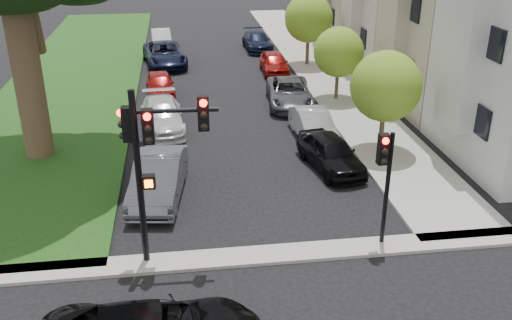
{
  "coord_description": "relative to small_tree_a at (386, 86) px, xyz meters",
  "views": [
    {
      "loc": [
        -2.46,
        -12.92,
        10.17
      ],
      "look_at": [
        0.0,
        5.0,
        2.0
      ],
      "focal_mm": 40.0,
      "sensor_mm": 36.0,
      "label": 1
    }
  ],
  "objects": [
    {
      "name": "car_parked_6",
      "position": [
        -9.64,
        4.18,
        -2.33
      ],
      "size": [
        2.35,
        5.05,
        1.43
      ],
      "primitive_type": "imported",
      "rotation": [
        0.0,
        0.0,
        0.07
      ],
      "color": "silver",
      "rests_on": "ground"
    },
    {
      "name": "car_parked_0",
      "position": [
        -2.64,
        -1.37,
        -2.33
      ],
      "size": [
        2.45,
        4.45,
        1.44
      ],
      "primitive_type": "imported",
      "rotation": [
        0.0,
        0.0,
        0.19
      ],
      "color": "black",
      "rests_on": "ground"
    },
    {
      "name": "car_parked_5",
      "position": [
        -9.68,
        -2.99,
        -2.24
      ],
      "size": [
        2.32,
        5.06,
        1.61
      ],
      "primitive_type": "imported",
      "rotation": [
        0.0,
        0.0,
        -0.13
      ],
      "color": "#3F4247",
      "rests_on": "ground"
    },
    {
      "name": "car_parked_2",
      "position": [
        -2.77,
        7.0,
        -2.35
      ],
      "size": [
        2.78,
        5.23,
        1.4
      ],
      "primitive_type": "imported",
      "rotation": [
        0.0,
        0.0,
        -0.09
      ],
      "color": "#3F4247",
      "rests_on": "ground"
    },
    {
      "name": "small_tree_c",
      "position": [
        0.0,
        15.01,
        0.16
      ],
      "size": [
        3.21,
        3.21,
        4.82
      ],
      "color": "#4A3D26",
      "rests_on": "ground"
    },
    {
      "name": "car_parked_3",
      "position": [
        -2.54,
        13.42,
        -2.36
      ],
      "size": [
        1.73,
        4.09,
        1.38
      ],
      "primitive_type": "imported",
      "rotation": [
        0.0,
        0.0,
        -0.02
      ],
      "color": "maroon",
      "rests_on": "ground"
    },
    {
      "name": "car_parked_1",
      "position": [
        -2.61,
        1.91,
        -2.35
      ],
      "size": [
        1.66,
        4.26,
        1.38
      ],
      "primitive_type": "imported",
      "rotation": [
        0.0,
        0.0,
        0.05
      ],
      "color": "#999BA0",
      "rests_on": "ground"
    },
    {
      "name": "sidewalk_right",
      "position": [
        0.55,
        14.51,
        -2.99
      ],
      "size": [
        3.5,
        44.0,
        0.12
      ],
      "primitive_type": "cube",
      "color": "#AAA8A2",
      "rests_on": "ground"
    },
    {
      "name": "sidewalk_cross",
      "position": [
        -6.2,
        -7.49,
        -2.99
      ],
      "size": [
        60.0,
        1.0,
        0.12
      ],
      "primitive_type": "cube",
      "color": "#AAA8A2",
      "rests_on": "ground"
    },
    {
      "name": "small_tree_b",
      "position": [
        0.0,
        7.45,
        -0.3
      ],
      "size": [
        2.75,
        2.75,
        4.13
      ],
      "color": "#4A3D26",
      "rests_on": "ground"
    },
    {
      "name": "traffic_signal_main",
      "position": [
        -9.56,
        -7.26,
        0.79
      ],
      "size": [
        2.71,
        0.7,
        5.56
      ],
      "color": "black",
      "rests_on": "ground"
    },
    {
      "name": "ground",
      "position": [
        -6.2,
        -9.49,
        -3.05
      ],
      "size": [
        140.0,
        140.0,
        0.0
      ],
      "primitive_type": "plane",
      "color": "black",
      "rests_on": "ground"
    },
    {
      "name": "small_tree_a",
      "position": [
        0.0,
        0.0,
        0.0
      ],
      "size": [
        3.05,
        3.05,
        4.58
      ],
      "color": "#4A3D26",
      "rests_on": "ground"
    },
    {
      "name": "traffic_signal_secondary",
      "position": [
        -2.59,
        -7.3,
        -0.32
      ],
      "size": [
        0.49,
        0.4,
        3.91
      ],
      "color": "black",
      "rests_on": "ground"
    },
    {
      "name": "car_parked_7",
      "position": [
        -9.84,
        9.72,
        -2.39
      ],
      "size": [
        1.85,
        3.98,
        1.32
      ],
      "primitive_type": "imported",
      "rotation": [
        0.0,
        0.0,
        0.08
      ],
      "color": "maroon",
      "rests_on": "ground"
    },
    {
      "name": "car_parked_4",
      "position": [
        -2.72,
        20.09,
        -2.38
      ],
      "size": [
        2.0,
        4.65,
        1.33
      ],
      "primitive_type": "imported",
      "rotation": [
        0.0,
        0.0,
        0.03
      ],
      "color": "black",
      "rests_on": "ground"
    },
    {
      "name": "car_parked_9",
      "position": [
        -9.92,
        21.92,
        -2.38
      ],
      "size": [
        1.68,
        4.14,
        1.34
      ],
      "primitive_type": "imported",
      "rotation": [
        0.0,
        0.0,
        0.07
      ],
      "color": "silver",
      "rests_on": "ground"
    },
    {
      "name": "car_parked_8",
      "position": [
        -9.62,
        16.44,
        -2.27
      ],
      "size": [
        3.29,
        5.84,
        1.54
      ],
      "primitive_type": "imported",
      "rotation": [
        0.0,
        0.0,
        0.14
      ],
      "color": "black",
      "rests_on": "ground"
    },
    {
      "name": "grass_strip",
      "position": [
        -15.2,
        14.51,
        -2.99
      ],
      "size": [
        8.0,
        44.0,
        0.12
      ],
      "primitive_type": "cube",
      "color": "#12460E",
      "rests_on": "ground"
    }
  ]
}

